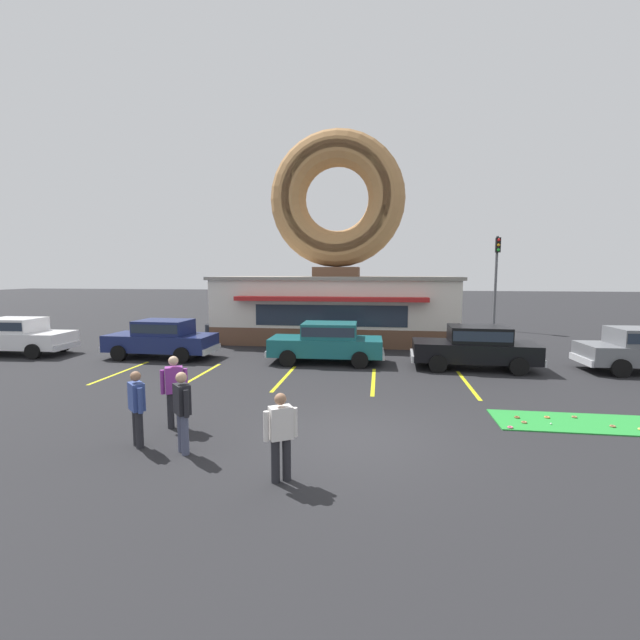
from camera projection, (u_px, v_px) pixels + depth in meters
ground_plane at (356, 438)px, 9.21m from camera, size 160.00×160.00×0.00m
donut_shop_building at (337, 269)px, 22.78m from camera, size 12.30×6.75×10.96m
putting_mat at (586, 423)px, 10.09m from camera, size 4.14×1.44×0.03m
mini_donut_near_right at (510, 427)px, 9.74m from camera, size 0.13×0.13×0.04m
mini_donut_mid_left at (517, 417)px, 10.41m from camera, size 0.13×0.13×0.04m
mini_donut_mid_centre at (547, 417)px, 10.41m from camera, size 0.13×0.13×0.04m
mini_donut_mid_right at (574, 417)px, 10.43m from camera, size 0.13×0.13×0.04m
mini_donut_far_right at (524, 422)px, 10.06m from camera, size 0.13×0.13×0.04m
mini_donut_extra at (613, 426)px, 9.80m from camera, size 0.13×0.13×0.04m
golf_ball at (551, 424)px, 9.95m from camera, size 0.04×0.04×0.04m
car_black at (475, 346)px, 15.82m from camera, size 4.61×2.09×1.60m
car_navy at (162, 337)px, 17.86m from camera, size 4.59×2.05×1.60m
car_white at (17, 335)px, 18.58m from camera, size 4.63×2.13×1.60m
car_teal at (327, 341)px, 16.88m from camera, size 4.60×2.06×1.60m
pedestrian_blue_sweater_man at (137, 405)px, 8.69m from camera, size 0.46×0.44×1.58m
pedestrian_hooded_kid at (281, 433)px, 7.22m from camera, size 0.53×0.40×1.54m
pedestrian_leather_jacket_man at (182, 409)px, 8.37m from camera, size 0.45×0.45×1.63m
pedestrian_clipboard_woman at (174, 388)px, 9.76m from camera, size 0.54×0.39×1.67m
trash_bin at (211, 334)px, 21.57m from camera, size 0.57×0.57×0.97m
traffic_light_pole at (496, 270)px, 26.33m from camera, size 0.28×0.47×5.80m
parking_stripe_far_left at (121, 372)px, 15.34m from camera, size 0.12×3.60×0.01m
parking_stripe_left at (200, 375)px, 14.92m from camera, size 0.12×3.60×0.01m
parking_stripe_mid_left at (284, 378)px, 14.51m from camera, size 0.12×3.60×0.01m
parking_stripe_centre at (373, 381)px, 14.09m from camera, size 0.12×3.60×0.01m
parking_stripe_mid_right at (468, 384)px, 13.68m from camera, size 0.12×3.60×0.01m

